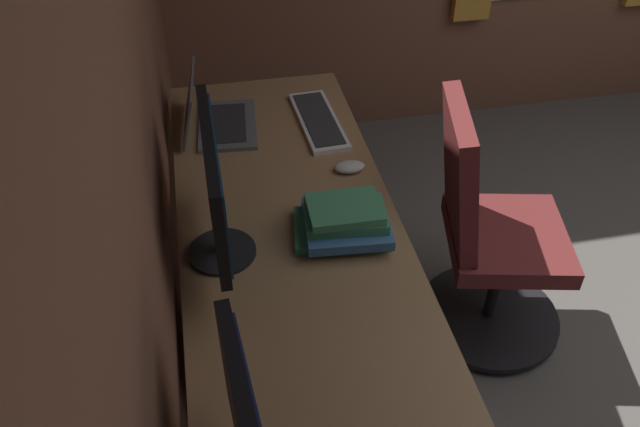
% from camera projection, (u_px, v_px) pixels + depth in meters
% --- Properties ---
extents(wall_back, '(5.06, 0.10, 2.60)m').
position_uv_depth(wall_back, '(106.00, 220.00, 1.18)').
color(wall_back, brown).
rests_on(wall_back, ground).
extents(desk, '(2.32, 0.69, 0.73)m').
position_uv_depth(desk, '(303.00, 290.00, 1.91)').
color(desk, '#936D47').
rests_on(desk, ground).
extents(drawer_pedestal, '(0.40, 0.51, 0.69)m').
position_uv_depth(drawer_pedestal, '(302.00, 386.00, 2.04)').
color(drawer_pedestal, '#936D47').
rests_on(drawer_pedestal, ground).
extents(monitor_primary, '(0.53, 0.20, 0.42)m').
position_uv_depth(monitor_primary, '(215.00, 189.00, 1.78)').
color(monitor_primary, black).
rests_on(monitor_primary, desk).
extents(laptop_leftmost, '(0.36, 0.29, 0.21)m').
position_uv_depth(laptop_leftmost, '(212.00, 116.00, 2.43)').
color(laptop_leftmost, '#595B60').
rests_on(laptop_leftmost, desk).
extents(keyboard_main, '(0.43, 0.16, 0.02)m').
position_uv_depth(keyboard_main, '(318.00, 121.00, 2.48)').
color(keyboard_main, silver).
rests_on(keyboard_main, desk).
extents(mouse_main, '(0.06, 0.10, 0.03)m').
position_uv_depth(mouse_main, '(350.00, 167.00, 2.24)').
color(mouse_main, silver).
rests_on(mouse_main, desk).
extents(book_stack_near, '(0.26, 0.31, 0.12)m').
position_uv_depth(book_stack_near, '(344.00, 221.00, 1.97)').
color(book_stack_near, '#3D8456').
rests_on(book_stack_near, desk).
extents(office_chair, '(0.56, 0.59, 0.97)m').
position_uv_depth(office_chair, '(487.00, 239.00, 2.39)').
color(office_chair, maroon).
rests_on(office_chair, ground).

